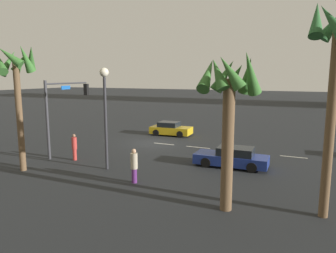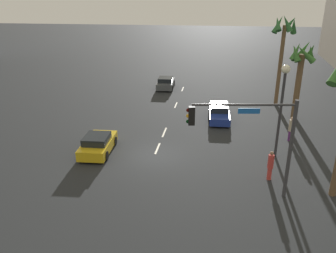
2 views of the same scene
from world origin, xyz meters
name	(u,v)px [view 2 (image 2 of 2)]	position (x,y,z in m)	size (l,w,h in m)	color
ground_plane	(155,155)	(0.00, 0.00, 0.00)	(220.00, 220.00, 0.00)	#232628
lane_stripe_0	(183,89)	(-18.00, 0.00, 0.01)	(1.95, 0.14, 0.01)	silver
lane_stripe_1	(176,105)	(-11.58, 0.00, 0.01)	(1.87, 0.14, 0.01)	silver
lane_stripe_2	(164,132)	(-4.21, 0.00, 0.01)	(2.05, 0.14, 0.01)	silver
lane_stripe_3	(158,148)	(-1.06, 0.00, 0.01)	(1.93, 0.14, 0.01)	silver
car_0	(219,113)	(-8.10, 4.36, 0.61)	(4.73, 1.99, 1.31)	navy
car_1	(98,144)	(0.15, -4.04, 0.62)	(4.12, 2.15, 1.34)	gold
car_2	(166,83)	(-18.11, -2.07, 0.63)	(4.14, 2.10, 1.35)	#474C51
traffic_signal	(254,132)	(4.36, 6.03, 3.82)	(1.04, 5.53, 5.55)	#38383D
streetlamp	(283,94)	(-1.07, 8.26, 4.42)	(0.56, 0.56, 6.33)	#2D2D33
pedestrian_0	(291,128)	(-3.98, 9.74, 1.01)	(0.54, 0.54, 1.92)	#59266B
pedestrian_1	(270,165)	(2.28, 7.43, 0.98)	(0.49, 0.49, 1.85)	#BF3833
palm_tree_1	(284,38)	(-13.37, 10.05, 6.62)	(2.40, 2.46, 8.82)	brown
palm_tree_2	(301,63)	(-9.48, 11.06, 4.95)	(2.57, 2.34, 6.88)	brown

